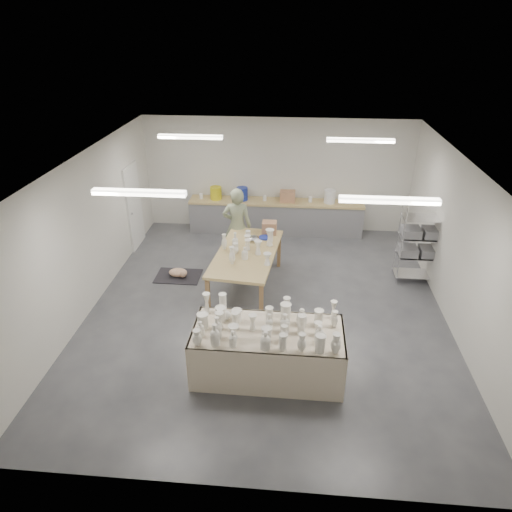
# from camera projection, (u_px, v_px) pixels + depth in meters

# --- Properties ---
(room) EXTENTS (8.00, 8.02, 3.00)m
(room) POSITION_uv_depth(u_px,v_px,m) (262.00, 212.00, 8.35)
(room) COLOR #424449
(room) RESTS_ON ground
(back_counter) EXTENTS (4.60, 0.60, 1.24)m
(back_counter) POSITION_uv_depth(u_px,v_px,m) (275.00, 215.00, 12.24)
(back_counter) COLOR tan
(back_counter) RESTS_ON ground
(wire_shelf) EXTENTS (0.88, 0.48, 1.80)m
(wire_shelf) POSITION_uv_depth(u_px,v_px,m) (420.00, 243.00, 9.79)
(wire_shelf) COLOR silver
(wire_shelf) RESTS_ON ground
(drying_table) EXTENTS (2.42, 1.16, 1.22)m
(drying_table) POSITION_uv_depth(u_px,v_px,m) (267.00, 350.00, 7.34)
(drying_table) COLOR olive
(drying_table) RESTS_ON ground
(work_table) EXTENTS (1.44, 2.49, 1.27)m
(work_table) POSITION_uv_depth(u_px,v_px,m) (250.00, 250.00, 9.55)
(work_table) COLOR tan
(work_table) RESTS_ON ground
(rug) EXTENTS (1.00, 0.70, 0.02)m
(rug) POSITION_uv_depth(u_px,v_px,m) (178.00, 276.00, 10.33)
(rug) COLOR black
(rug) RESTS_ON ground
(cat) EXTENTS (0.44, 0.33, 0.18)m
(cat) POSITION_uv_depth(u_px,v_px,m) (179.00, 273.00, 10.27)
(cat) COLOR white
(cat) RESTS_ON rug
(potter) EXTENTS (0.68, 0.45, 1.85)m
(potter) POSITION_uv_depth(u_px,v_px,m) (237.00, 226.00, 10.54)
(potter) COLOR gray
(potter) RESTS_ON ground
(red_stool) EXTENTS (0.47, 0.47, 0.34)m
(red_stool) POSITION_uv_depth(u_px,v_px,m) (239.00, 245.00, 11.07)
(red_stool) COLOR #B12619
(red_stool) RESTS_ON ground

